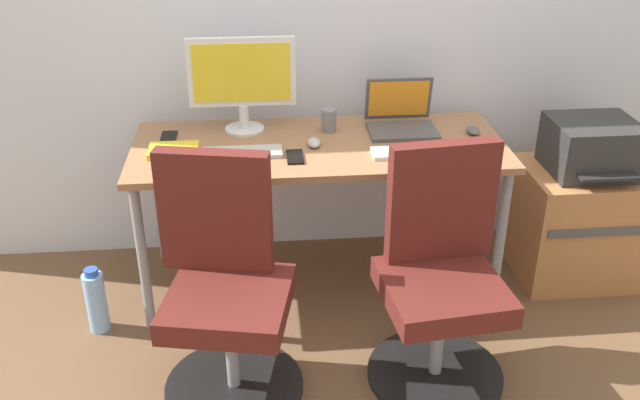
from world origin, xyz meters
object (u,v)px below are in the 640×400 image
object	(u,v)px
open_laptop	(401,118)
coffee_mug	(209,162)
water_bottle_on_floor	(96,301)
office_chair_right	(440,280)
office_chair_left	(225,291)
side_cabinet	(577,222)
printer	(592,147)
desktop_monitor	(242,78)

from	to	relation	value
open_laptop	coffee_mug	distance (m)	0.95
open_laptop	coffee_mug	size ratio (longest dim) A/B	3.37
water_bottle_on_floor	open_laptop	xyz separation A→B (m)	(1.39, 0.43, 0.63)
coffee_mug	office_chair_right	bearing A→B (deg)	-25.20
water_bottle_on_floor	office_chair_left	bearing A→B (deg)	-33.18
side_cabinet	printer	size ratio (longest dim) A/B	1.39
desktop_monitor	coffee_mug	bearing A→B (deg)	-107.10
office_chair_right	coffee_mug	size ratio (longest dim) A/B	10.22
office_chair_right	water_bottle_on_floor	world-z (taller)	office_chair_right
open_laptop	desktop_monitor	bearing A→B (deg)	176.14
office_chair_left	side_cabinet	world-z (taller)	office_chair_left
office_chair_left	water_bottle_on_floor	distance (m)	0.75
office_chair_right	water_bottle_on_floor	xyz separation A→B (m)	(-1.40, 0.38, -0.28)
desktop_monitor	open_laptop	size ratio (longest dim) A/B	1.55
side_cabinet	desktop_monitor	size ratio (longest dim) A/B	1.16
office_chair_left	side_cabinet	xyz separation A→B (m)	(1.66, 0.64, -0.15)
office_chair_right	coffee_mug	world-z (taller)	office_chair_right
office_chair_right	open_laptop	size ratio (longest dim) A/B	3.03
side_cabinet	printer	bearing A→B (deg)	-90.00
coffee_mug	desktop_monitor	bearing A→B (deg)	72.90
side_cabinet	printer	world-z (taller)	printer
printer	side_cabinet	bearing A→B (deg)	90.00
office_chair_right	desktop_monitor	bearing A→B (deg)	130.52
desktop_monitor	office_chair_right	bearing A→B (deg)	-49.48
side_cabinet	office_chair_right	bearing A→B (deg)	-142.86
open_laptop	side_cabinet	bearing A→B (deg)	-11.41
water_bottle_on_floor	office_chair_right	bearing A→B (deg)	-15.16
side_cabinet	open_laptop	distance (m)	1.01
office_chair_left	office_chair_right	world-z (taller)	same
water_bottle_on_floor	desktop_monitor	world-z (taller)	desktop_monitor
printer	open_laptop	distance (m)	0.88
printer	desktop_monitor	xyz separation A→B (m)	(-1.58, 0.22, 0.30)
side_cabinet	printer	distance (m)	0.40
office_chair_left	desktop_monitor	distance (m)	1.03
office_chair_left	water_bottle_on_floor	xyz separation A→B (m)	(-0.58, 0.38, -0.28)
office_chair_left	printer	xyz separation A→B (m)	(1.66, 0.64, 0.25)
printer	office_chair_left	bearing A→B (deg)	-159.00
water_bottle_on_floor	open_laptop	distance (m)	1.59
office_chair_right	open_laptop	distance (m)	0.89
office_chair_left	office_chair_right	size ratio (longest dim) A/B	1.00
office_chair_right	open_laptop	xyz separation A→B (m)	(-0.01, 0.81, 0.36)
printer	open_laptop	size ratio (longest dim) A/B	1.29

